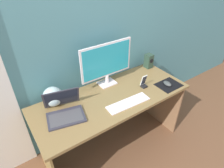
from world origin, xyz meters
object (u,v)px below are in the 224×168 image
at_px(monitor, 107,62).
at_px(keyboard_external, 128,103).
at_px(mouse, 167,84).
at_px(speaker_right, 149,61).
at_px(fishbowl, 53,97).
at_px(laptop, 65,111).
at_px(phone_in_dock, 144,83).

bearing_deg(monitor, keyboard_external, -92.89).
relative_size(monitor, keyboard_external, 1.35).
height_order(keyboard_external, mouse, mouse).
bearing_deg(mouse, keyboard_external, -174.84).
distance_m(speaker_right, fishbowl, 1.19).
xyz_separation_m(monitor, mouse, (0.50, -0.39, -0.23)).
bearing_deg(laptop, speaker_right, 9.63).
bearing_deg(phone_in_dock, mouse, -28.57).
bearing_deg(monitor, mouse, -37.60).
bearing_deg(mouse, speaker_right, 81.21).
xyz_separation_m(keyboard_external, phone_in_dock, (0.30, 0.12, 0.04)).
bearing_deg(mouse, fishbowl, 165.86).
bearing_deg(fishbowl, keyboard_external, -34.26).
bearing_deg(fishbowl, phone_in_dock, -17.10).
distance_m(speaker_right, mouse, 0.41).
bearing_deg(monitor, phone_in_dock, -43.59).
height_order(laptop, phone_in_dock, laptop).
distance_m(fishbowl, keyboard_external, 0.69).
bearing_deg(fishbowl, laptop, -82.80).
distance_m(speaker_right, laptop, 1.18).
height_order(fishbowl, keyboard_external, fishbowl).
height_order(monitor, speaker_right, monitor).
xyz_separation_m(monitor, keyboard_external, (-0.02, -0.38, -0.25)).
relative_size(laptop, mouse, 3.67).
height_order(speaker_right, phone_in_dock, speaker_right).
bearing_deg(keyboard_external, mouse, 2.55).
distance_m(laptop, mouse, 1.08).
relative_size(speaker_right, laptop, 0.46).
xyz_separation_m(fishbowl, keyboard_external, (0.56, -0.38, -0.08)).
bearing_deg(keyboard_external, laptop, 162.99).
height_order(monitor, fishbowl, monitor).
relative_size(laptop, phone_in_dock, 2.66).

